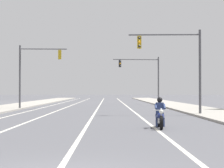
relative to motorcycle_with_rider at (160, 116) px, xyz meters
name	(u,v)px	position (x,y,z in m)	size (l,w,h in m)	color
lane_stripe_center	(100,105)	(-3.50, 33.90, -0.58)	(0.16, 100.00, 0.01)	beige
lane_stripe_left	(73,105)	(-6.97, 33.90, -0.58)	(0.16, 100.00, 0.01)	beige
lane_stripe_right	(125,105)	(-0.24, 33.90, -0.58)	(0.16, 100.00, 0.01)	beige
lane_stripe_far_left	(55,105)	(-9.38, 33.90, -0.58)	(0.16, 100.00, 0.01)	beige
sidewalk_kerb_right	(178,106)	(5.76, 28.90, -0.52)	(4.40, 110.00, 0.14)	#9E998E
sidewalk_kerb_left	(19,106)	(-12.86, 28.90, -0.52)	(4.40, 110.00, 0.14)	#9E998E
motorcycle_with_rider	(160,116)	(0.00, 0.00, 0.00)	(0.70, 2.19, 1.46)	black
traffic_signal_near_right	(179,58)	(2.70, 10.36, 3.53)	(5.25, 0.39, 6.20)	#47474C
traffic_signal_near_left	(33,67)	(-9.68, 20.47, 3.49)	(4.61, 0.45, 6.20)	#47474C
traffic_signal_mid_right	(145,73)	(2.33, 33.53, 3.58)	(5.97, 0.69, 6.20)	#47474C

